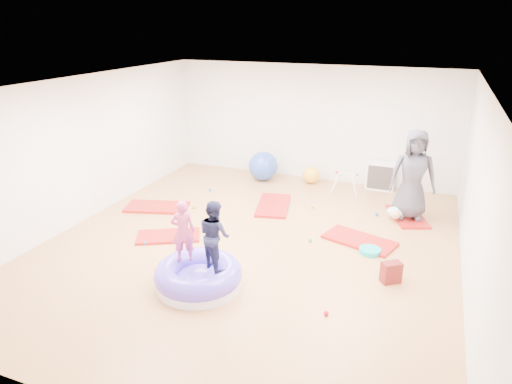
% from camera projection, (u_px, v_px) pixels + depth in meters
% --- Properties ---
extents(room, '(7.01, 8.01, 2.81)m').
position_uv_depth(room, '(249.00, 170.00, 7.66)').
color(room, '#C47341').
rests_on(room, ground).
extents(gym_mat_front_left, '(1.27, 1.04, 0.05)m').
position_uv_depth(gym_mat_front_left, '(168.00, 236.00, 8.41)').
color(gym_mat_front_left, '#B7000D').
rests_on(gym_mat_front_left, ground).
extents(gym_mat_mid_left, '(1.43, 0.99, 0.05)m').
position_uv_depth(gym_mat_mid_left, '(157.00, 207.00, 9.72)').
color(gym_mat_mid_left, '#B7000D').
rests_on(gym_mat_mid_left, ground).
extents(gym_mat_center_back, '(0.92, 1.40, 0.05)m').
position_uv_depth(gym_mat_center_back, '(273.00, 205.00, 9.81)').
color(gym_mat_center_back, '#B7000D').
rests_on(gym_mat_center_back, ground).
extents(gym_mat_right, '(1.39, 0.97, 0.05)m').
position_uv_depth(gym_mat_right, '(359.00, 240.00, 8.25)').
color(gym_mat_right, '#B7000D').
rests_on(gym_mat_right, ground).
extents(gym_mat_rear_right, '(0.97, 1.29, 0.05)m').
position_uv_depth(gym_mat_rear_right, '(407.00, 216.00, 9.26)').
color(gym_mat_rear_right, '#B7000D').
rests_on(gym_mat_rear_right, ground).
extents(inflatable_cushion, '(1.32, 1.32, 0.42)m').
position_uv_depth(inflatable_cushion, '(199.00, 276.00, 6.83)').
color(inflatable_cushion, silver).
rests_on(inflatable_cushion, ground).
extents(child_pink, '(0.42, 0.37, 0.98)m').
position_uv_depth(child_pink, '(183.00, 228.00, 6.76)').
color(child_pink, '#CE447B').
rests_on(child_pink, inflatable_cushion).
extents(child_navy, '(0.64, 0.60, 1.05)m').
position_uv_depth(child_navy, '(214.00, 232.00, 6.56)').
color(child_navy, '#1C1F43').
rests_on(child_navy, inflatable_cushion).
extents(adult_caregiver, '(0.97, 0.73, 1.79)m').
position_uv_depth(adult_caregiver, '(413.00, 175.00, 8.87)').
color(adult_caregiver, '#3C3C48').
rests_on(adult_caregiver, gym_mat_rear_right).
extents(infant, '(0.39, 0.39, 0.23)m').
position_uv_depth(infant, '(396.00, 213.00, 9.08)').
color(infant, '#B9E7FF').
rests_on(infant, gym_mat_rear_right).
extents(ball_pit_balls, '(3.91, 3.80, 0.07)m').
position_uv_depth(ball_pit_balls, '(265.00, 225.00, 8.85)').
color(ball_pit_balls, orange).
rests_on(ball_pit_balls, ground).
extents(exercise_ball_blue, '(0.72, 0.72, 0.72)m').
position_uv_depth(exercise_ball_blue, '(263.00, 166.00, 11.33)').
color(exercise_ball_blue, '#2B4EB5').
rests_on(exercise_ball_blue, ground).
extents(exercise_ball_orange, '(0.41, 0.41, 0.41)m').
position_uv_depth(exercise_ball_orange, '(311.00, 175.00, 11.16)').
color(exercise_ball_orange, yellow).
rests_on(exercise_ball_orange, ground).
extents(infant_play_gym, '(0.62, 0.59, 0.48)m').
position_uv_depth(infant_play_gym, '(346.00, 179.00, 10.51)').
color(infant_play_gym, white).
rests_on(infant_play_gym, ground).
extents(cube_shelf, '(0.65, 0.32, 0.65)m').
position_uv_depth(cube_shelf, '(381.00, 176.00, 10.72)').
color(cube_shelf, white).
rests_on(cube_shelf, ground).
extents(balance_disc, '(0.37, 0.37, 0.08)m').
position_uv_depth(balance_disc, '(370.00, 251.00, 7.84)').
color(balance_disc, '#0EB0B1').
rests_on(balance_disc, ground).
extents(backpack, '(0.34, 0.32, 0.33)m').
position_uv_depth(backpack, '(391.00, 272.00, 6.93)').
color(backpack, '#AD1615').
rests_on(backpack, ground).
extents(yellow_toy, '(0.18, 0.18, 0.03)m').
position_uv_depth(yellow_toy, '(211.00, 268.00, 7.34)').
color(yellow_toy, orange).
rests_on(yellow_toy, ground).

